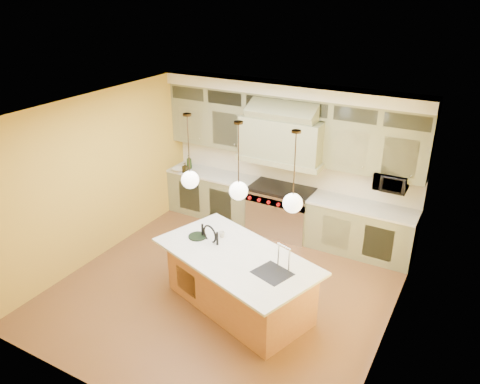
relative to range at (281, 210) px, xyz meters
The scene contains 18 objects.
floor 2.20m from the range, 90.00° to the right, with size 5.00×5.00×0.00m, color brown.
ceiling 3.23m from the range, 90.00° to the right, with size 5.00×5.00×0.00m, color white.
wall_back 1.03m from the range, 90.00° to the left, with size 5.00×5.00×0.00m, color gold.
wall_front 4.74m from the range, 90.00° to the right, with size 5.00×5.00×0.00m, color gold.
wall_left 3.43m from the range, 139.39° to the right, with size 5.00×5.00×0.00m, color gold.
wall_right 3.43m from the range, 40.61° to the right, with size 5.00×5.00×0.00m, color gold.
back_cabinetry 0.95m from the range, 90.00° to the left, with size 5.00×0.77×2.90m.
range is the anchor object (origin of this frame).
kitchen_island 2.43m from the range, 80.43° to the right, with size 2.72×2.00×1.35m.
counter_stool 2.43m from the range, 95.02° to the right, with size 0.52×0.52×1.18m.
microwave 2.18m from the range, ahead, with size 0.54×0.37×0.30m, color black.
oil_bottle_a 2.21m from the range, behind, with size 0.11×0.12×0.30m, color #1C3414.
oil_bottle_b 2.16m from the range, behind, with size 0.10×0.10×0.21m, color black.
fruit_bowl 2.30m from the range, behind, with size 0.26×0.26×0.06m, color silver.
cup 2.16m from the range, 91.71° to the right, with size 0.10×0.10×0.09m, color silver.
pendant_left 2.83m from the range, 99.49° to the right, with size 0.26×0.26×1.11m.
pendant_center 2.83m from the range, 80.51° to the right, with size 0.26×0.26×1.11m.
pendant_right 3.05m from the range, 63.38° to the right, with size 0.26×0.26×1.11m.
Camera 1 is at (3.24, -5.32, 4.53)m, focal length 35.00 mm.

